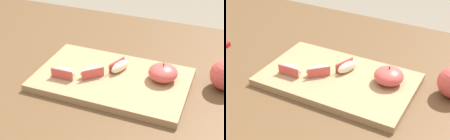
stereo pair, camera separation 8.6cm
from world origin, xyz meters
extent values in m
cube|color=brown|center=(0.00, 0.00, 0.71)|extent=(1.42, 0.91, 0.03)
cube|color=brown|center=(-0.65, 0.39, 0.35)|extent=(0.06, 0.06, 0.69)
cube|color=#A37F56|center=(0.03, 0.01, 0.73)|extent=(0.40, 0.24, 0.02)
ellipsoid|color=#D14C47|center=(0.15, 0.04, 0.76)|extent=(0.08, 0.08, 0.04)
cylinder|color=#4C3319|center=(0.15, 0.04, 0.79)|extent=(0.00, 0.00, 0.01)
ellipsoid|color=#F4EACC|center=(-0.09, -0.04, 0.76)|extent=(0.06, 0.02, 0.03)
cube|color=#D14C47|center=(-0.09, -0.05, 0.76)|extent=(0.06, 0.00, 0.03)
ellipsoid|color=#F4EACC|center=(0.04, 0.04, 0.76)|extent=(0.04, 0.07, 0.03)
cube|color=#D14C47|center=(0.02, 0.04, 0.76)|extent=(0.02, 0.06, 0.03)
ellipsoid|color=#F4EACC|center=(-0.03, -0.01, 0.76)|extent=(0.06, 0.06, 0.03)
cube|color=#D14C47|center=(-0.02, -0.02, 0.76)|extent=(0.05, 0.04, 0.03)
camera|label=1|loc=(0.29, -0.67, 1.22)|focal=53.33mm
camera|label=2|loc=(0.37, -0.64, 1.22)|focal=53.33mm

